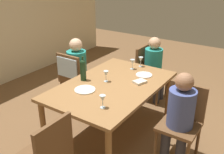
{
  "coord_description": "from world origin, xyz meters",
  "views": [
    {
      "loc": [
        -2.53,
        -1.7,
        2.19
      ],
      "look_at": [
        0.0,
        0.0,
        0.86
      ],
      "focal_mm": 41.8,
      "sensor_mm": 36.0,
      "label": 1
    }
  ],
  "objects_px": {
    "person_man_guest": "(180,113)",
    "dinner_plate_guest_left": "(144,75)",
    "wine_glass_centre": "(141,60)",
    "dinner_plate_host": "(85,90)",
    "chair_near": "(182,118)",
    "wine_glass_near_left": "(106,74)",
    "chair_right_end": "(148,69)",
    "chair_far_right": "(72,74)",
    "chair_left_end": "(47,153)",
    "wine_bottle_tall_green": "(83,69)",
    "dining_table": "(112,90)",
    "person_woman_host": "(154,65)",
    "person_man_bearded": "(78,67)",
    "wine_glass_near_right": "(132,62)",
    "wine_glass_far": "(103,99)"
  },
  "relations": [
    {
      "from": "chair_far_right",
      "to": "wine_bottle_tall_green",
      "type": "bearing_deg",
      "value": -33.81
    },
    {
      "from": "wine_glass_near_left",
      "to": "chair_far_right",
      "type": "bearing_deg",
      "value": 74.13
    },
    {
      "from": "chair_right_end",
      "to": "wine_glass_near_left",
      "type": "distance_m",
      "value": 1.25
    },
    {
      "from": "chair_near",
      "to": "wine_bottle_tall_green",
      "type": "relative_size",
      "value": 2.76
    },
    {
      "from": "dining_table",
      "to": "person_man_guest",
      "type": "height_order",
      "value": "person_man_guest"
    },
    {
      "from": "wine_glass_centre",
      "to": "dinner_plate_host",
      "type": "distance_m",
      "value": 1.12
    },
    {
      "from": "chair_left_end",
      "to": "wine_bottle_tall_green",
      "type": "distance_m",
      "value": 1.28
    },
    {
      "from": "wine_glass_centre",
      "to": "dinner_plate_guest_left",
      "type": "distance_m",
      "value": 0.36
    },
    {
      "from": "wine_glass_near_left",
      "to": "dinner_plate_guest_left",
      "type": "distance_m",
      "value": 0.57
    },
    {
      "from": "person_man_guest",
      "to": "dinner_plate_guest_left",
      "type": "bearing_deg",
      "value": -35.37
    },
    {
      "from": "dining_table",
      "to": "person_man_guest",
      "type": "xyz_separation_m",
      "value": [
        -0.03,
        -0.93,
        -0.02
      ]
    },
    {
      "from": "chair_near",
      "to": "wine_glass_near_left",
      "type": "distance_m",
      "value": 1.1
    },
    {
      "from": "chair_near",
      "to": "dinner_plate_guest_left",
      "type": "height_order",
      "value": "chair_near"
    },
    {
      "from": "chair_left_end",
      "to": "wine_glass_centre",
      "type": "bearing_deg",
      "value": 2.3
    },
    {
      "from": "dinner_plate_guest_left",
      "to": "chair_far_right",
      "type": "bearing_deg",
      "value": 101.22
    },
    {
      "from": "dining_table",
      "to": "chair_near",
      "type": "relative_size",
      "value": 1.85
    },
    {
      "from": "wine_glass_near_right",
      "to": "wine_glass_far",
      "type": "height_order",
      "value": "same"
    },
    {
      "from": "person_woman_host",
      "to": "wine_glass_far",
      "type": "relative_size",
      "value": 7.4
    },
    {
      "from": "person_man_guest",
      "to": "chair_right_end",
      "type": "bearing_deg",
      "value": -50.98
    },
    {
      "from": "chair_right_end",
      "to": "wine_glass_centre",
      "type": "xyz_separation_m",
      "value": [
        -0.47,
        -0.09,
        0.33
      ]
    },
    {
      "from": "chair_far_right",
      "to": "person_man_bearded",
      "type": "height_order",
      "value": "person_man_bearded"
    },
    {
      "from": "person_man_bearded",
      "to": "wine_glass_near_right",
      "type": "height_order",
      "value": "person_man_bearded"
    },
    {
      "from": "person_man_bearded",
      "to": "chair_right_end",
      "type": "bearing_deg",
      "value": 44.25
    },
    {
      "from": "chair_near",
      "to": "person_man_bearded",
      "type": "xyz_separation_m",
      "value": [
        0.32,
        1.86,
        0.12
      ]
    },
    {
      "from": "person_man_bearded",
      "to": "wine_glass_near_right",
      "type": "distance_m",
      "value": 0.93
    },
    {
      "from": "chair_far_right",
      "to": "dinner_plate_host",
      "type": "distance_m",
      "value": 0.97
    },
    {
      "from": "chair_left_end",
      "to": "wine_glass_far",
      "type": "bearing_deg",
      "value": -13.48
    },
    {
      "from": "chair_far_right",
      "to": "person_woman_host",
      "type": "bearing_deg",
      "value": 45.45
    },
    {
      "from": "person_man_bearded",
      "to": "person_man_guest",
      "type": "bearing_deg",
      "value": -13.14
    },
    {
      "from": "wine_bottle_tall_green",
      "to": "wine_glass_near_right",
      "type": "xyz_separation_m",
      "value": [
        0.71,
        -0.34,
        -0.05
      ]
    },
    {
      "from": "chair_left_end",
      "to": "wine_bottle_tall_green",
      "type": "height_order",
      "value": "wine_bottle_tall_green"
    },
    {
      "from": "wine_bottle_tall_green",
      "to": "dinner_plate_host",
      "type": "bearing_deg",
      "value": -137.26
    },
    {
      "from": "chair_left_end",
      "to": "person_man_bearded",
      "type": "xyz_separation_m",
      "value": [
        1.64,
        1.02,
        0.12
      ]
    },
    {
      "from": "person_man_guest",
      "to": "wine_bottle_tall_green",
      "type": "relative_size",
      "value": 3.38
    },
    {
      "from": "chair_left_end",
      "to": "wine_bottle_tall_green",
      "type": "bearing_deg",
      "value": 22.84
    },
    {
      "from": "chair_right_end",
      "to": "dinner_plate_host",
      "type": "bearing_deg",
      "value": -3.29
    },
    {
      "from": "chair_far_right",
      "to": "dinner_plate_guest_left",
      "type": "xyz_separation_m",
      "value": [
        0.23,
        -1.14,
        0.17
      ]
    },
    {
      "from": "chair_right_end",
      "to": "wine_glass_far",
      "type": "xyz_separation_m",
      "value": [
        -1.78,
        -0.34,
        0.33
      ]
    },
    {
      "from": "chair_right_end",
      "to": "person_woman_host",
      "type": "bearing_deg",
      "value": 90.0
    },
    {
      "from": "wine_bottle_tall_green",
      "to": "wine_glass_near_left",
      "type": "height_order",
      "value": "wine_bottle_tall_green"
    },
    {
      "from": "dining_table",
      "to": "dinner_plate_guest_left",
      "type": "relative_size",
      "value": 7.54
    },
    {
      "from": "dining_table",
      "to": "chair_right_end",
      "type": "relative_size",
      "value": 1.85
    },
    {
      "from": "person_woman_host",
      "to": "wine_glass_near_left",
      "type": "xyz_separation_m",
      "value": [
        -1.2,
        0.14,
        0.22
      ]
    },
    {
      "from": "chair_left_end",
      "to": "person_man_guest",
      "type": "xyz_separation_m",
      "value": [
        1.21,
        -0.84,
        0.12
      ]
    },
    {
      "from": "chair_far_right",
      "to": "chair_left_end",
      "type": "height_order",
      "value": "same"
    },
    {
      "from": "person_man_guest",
      "to": "chair_left_end",
      "type": "bearing_deg",
      "value": 55.0
    },
    {
      "from": "wine_bottle_tall_green",
      "to": "dinner_plate_guest_left",
      "type": "distance_m",
      "value": 0.85
    },
    {
      "from": "chair_right_end",
      "to": "wine_glass_centre",
      "type": "height_order",
      "value": "chair_right_end"
    },
    {
      "from": "chair_left_end",
      "to": "wine_glass_near_left",
      "type": "distance_m",
      "value": 1.31
    },
    {
      "from": "dining_table",
      "to": "wine_bottle_tall_green",
      "type": "xyz_separation_m",
      "value": [
        -0.11,
        0.39,
        0.23
      ]
    }
  ]
}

